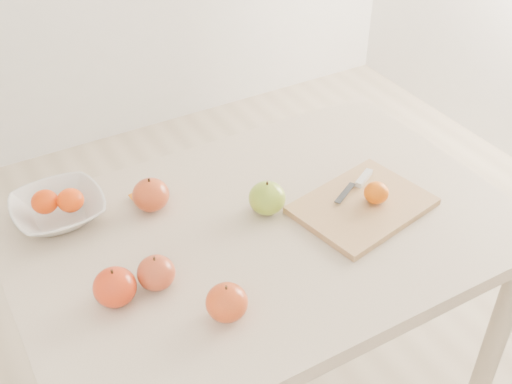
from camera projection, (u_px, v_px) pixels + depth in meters
table at (266, 256)px, 1.61m from camera, size 1.20×0.80×0.75m
cutting_board at (362, 206)px, 1.60m from camera, size 0.36×0.29×0.02m
board_tangerine at (376, 193)px, 1.58m from camera, size 0.06×0.06×0.05m
fruit_bowl at (58, 210)px, 1.56m from camera, size 0.22×0.22×0.05m
bowl_tangerine_near at (45, 202)px, 1.54m from camera, size 0.07×0.07×0.06m
bowl_tangerine_far at (70, 200)px, 1.54m from camera, size 0.06×0.06×0.06m
orange_peel_a at (143, 197)px, 1.64m from camera, size 0.07×0.06×0.01m
orange_peel_b at (151, 192)px, 1.65m from camera, size 0.05×0.05×0.01m
paring_knife at (361, 181)px, 1.66m from camera, size 0.16×0.08×0.01m
apple_green at (267, 198)px, 1.57m from camera, size 0.09×0.09×0.08m
apple_red_d at (156, 273)px, 1.37m from camera, size 0.08×0.08×0.08m
apple_red_b at (115, 287)px, 1.33m from camera, size 0.09×0.09×0.08m
apple_red_a at (151, 195)px, 1.58m from camera, size 0.09×0.09×0.08m
apple_red_c at (227, 302)px, 1.30m from camera, size 0.09×0.09×0.08m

